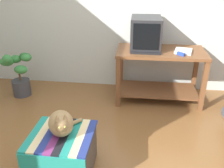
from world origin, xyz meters
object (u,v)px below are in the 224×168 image
tv_monitor (146,33)px  cat (61,123)px  stapler (181,54)px  ottoman_with_blanket (63,153)px  desk (160,67)px  keyboard (146,52)px  potted_plant (19,75)px  book (183,51)px

tv_monitor → cat: size_ratio=1.34×
cat → stapler: 1.82m
ottoman_with_blanket → cat: cat is taller
desk → keyboard: bearing=-145.7°
potted_plant → stapler: size_ratio=6.23×
desk → cat: (-0.94, -1.56, 0.01)m
tv_monitor → keyboard: (0.01, -0.23, -0.20)m
desk → keyboard: size_ratio=3.06×
book → potted_plant: (-2.36, -0.10, -0.43)m
ottoman_with_blanket → potted_plant: potted_plant is taller
ottoman_with_blanket → book: bearing=51.3°
keyboard → ottoman_with_blanket: bearing=-117.2°
potted_plant → stapler: stapler is taller
keyboard → book: bearing=11.8°
ottoman_with_blanket → cat: size_ratio=1.44×
keyboard → ottoman_with_blanket: 1.71m
tv_monitor → potted_plant: (-1.84, -0.23, -0.63)m
stapler → keyboard: bearing=127.9°
tv_monitor → potted_plant: 1.96m
cat → tv_monitor: bearing=42.9°
book → keyboard: bearing=-155.8°
book → cat: (-1.23, -1.52, -0.24)m
keyboard → tv_monitor: bearing=93.3°
desk → book: book is taller
stapler → desk: bearing=95.0°
desk → stapler: stapler is taller
book → cat: bearing=-116.6°
ottoman_with_blanket → potted_plant: size_ratio=0.84×
cat → stapler: size_ratio=3.62×
desk → keyboard: keyboard is taller
keyboard → book: 0.51m
book → stapler: (-0.05, -0.15, 0.01)m
keyboard → desk: bearing=35.2°
tv_monitor → stapler: 0.57m
desk → stapler: size_ratio=11.14×
desk → ottoman_with_blanket: desk is taller
keyboard → potted_plant: size_ratio=0.58×
book → desk: bearing=-176.0°
keyboard → stapler: stapler is taller
ottoman_with_blanket → potted_plant: 1.83m
tv_monitor → book: 0.56m
desk → potted_plant: size_ratio=1.79×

